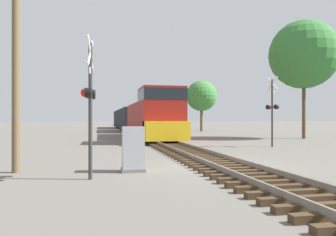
{
  "coord_description": "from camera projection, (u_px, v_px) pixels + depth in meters",
  "views": [
    {
      "loc": [
        -4.58,
        -12.05,
        1.85
      ],
      "look_at": [
        -0.65,
        6.58,
        1.88
      ],
      "focal_mm": 35.0,
      "sensor_mm": 36.0,
      "label": 1
    }
  ],
  "objects": [
    {
      "name": "ground_plane",
      "position": [
        219.0,
        166.0,
        12.73
      ],
      "size": [
        400.0,
        400.0,
        0.0
      ],
      "primitive_type": "plane",
      "color": "#666059"
    },
    {
      "name": "rail_track_bed",
      "position": [
        219.0,
        162.0,
        12.73
      ],
      "size": [
        2.6,
        160.0,
        0.31
      ],
      "color": "#42301E",
      "rests_on": "ground"
    },
    {
      "name": "freight_train",
      "position": [
        133.0,
        119.0,
        45.19
      ],
      "size": [
        3.16,
        49.56,
        4.17
      ],
      "color": "maroon",
      "rests_on": "ground"
    },
    {
      "name": "crossing_signal_near",
      "position": [
        90.0,
        98.0,
        9.92
      ],
      "size": [
        0.43,
        1.01,
        4.31
      ],
      "rotation": [
        0.0,
        0.0,
        -1.7
      ],
      "color": "#333333",
      "rests_on": "ground"
    },
    {
      "name": "crossing_signal_far",
      "position": [
        272.0,
        108.0,
        21.32
      ],
      "size": [
        0.55,
        1.01,
        4.56
      ],
      "rotation": [
        0.0,
        0.0,
        1.86
      ],
      "color": "#333333",
      "rests_on": "ground"
    },
    {
      "name": "relay_cabinet",
      "position": [
        133.0,
        150.0,
        11.36
      ],
      "size": [
        0.82,
        0.62,
        1.56
      ],
      "color": "slate",
      "rests_on": "ground"
    },
    {
      "name": "utility_pole",
      "position": [
        16.0,
        29.0,
        11.17
      ],
      "size": [
        1.8,
        0.26,
        9.48
      ],
      "color": "brown",
      "rests_on": "ground"
    },
    {
      "name": "tree_far_right",
      "position": [
        304.0,
        55.0,
        30.16
      ],
      "size": [
        6.3,
        6.3,
        10.91
      ],
      "color": "brown",
      "rests_on": "ground"
    },
    {
      "name": "tree_mid_background",
      "position": [
        201.0,
        96.0,
        47.83
      ],
      "size": [
        4.49,
        4.49,
        7.42
      ],
      "color": "brown",
      "rests_on": "ground"
    }
  ]
}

